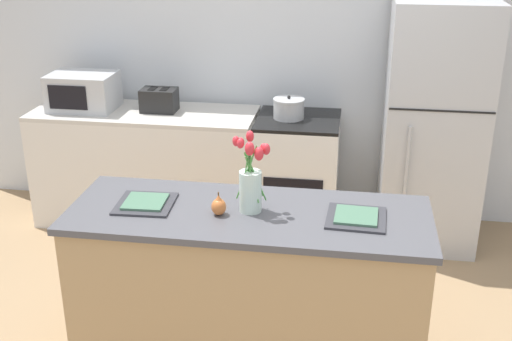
{
  "coord_description": "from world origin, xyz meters",
  "views": [
    {
      "loc": [
        0.48,
        -2.82,
        2.28
      ],
      "look_at": [
        0.0,
        0.25,
        1.02
      ],
      "focal_mm": 45.0,
      "sensor_mm": 36.0,
      "label": 1
    }
  ],
  "objects_px": {
    "pear_figurine": "(219,206)",
    "cooking_pot": "(289,108)",
    "stove_range": "(297,175)",
    "plate_setting_right": "(356,217)",
    "microwave": "(83,91)",
    "plate_setting_left": "(145,203)",
    "toaster": "(159,100)",
    "refrigerator": "(433,127)",
    "flower_vase": "(251,182)"
  },
  "relations": [
    {
      "from": "pear_figurine",
      "to": "refrigerator",
      "type": "bearing_deg",
      "value": 54.35
    },
    {
      "from": "refrigerator",
      "to": "cooking_pot",
      "type": "height_order",
      "value": "refrigerator"
    },
    {
      "from": "stove_range",
      "to": "plate_setting_right",
      "type": "height_order",
      "value": "plate_setting_right"
    },
    {
      "from": "refrigerator",
      "to": "pear_figurine",
      "type": "relative_size",
      "value": 14.51
    },
    {
      "from": "pear_figurine",
      "to": "plate_setting_right",
      "type": "height_order",
      "value": "pear_figurine"
    },
    {
      "from": "plate_setting_left",
      "to": "plate_setting_right",
      "type": "distance_m",
      "value": 1.06
    },
    {
      "from": "pear_figurine",
      "to": "flower_vase",
      "type": "bearing_deg",
      "value": 24.7
    },
    {
      "from": "stove_range",
      "to": "refrigerator",
      "type": "distance_m",
      "value": 1.04
    },
    {
      "from": "pear_figurine",
      "to": "cooking_pot",
      "type": "distance_m",
      "value": 1.66
    },
    {
      "from": "plate_setting_right",
      "to": "microwave",
      "type": "bearing_deg",
      "value": 142.04
    },
    {
      "from": "toaster",
      "to": "microwave",
      "type": "height_order",
      "value": "microwave"
    },
    {
      "from": "plate_setting_left",
      "to": "plate_setting_right",
      "type": "xyz_separation_m",
      "value": [
        1.06,
        0.0,
        0.0
      ]
    },
    {
      "from": "flower_vase",
      "to": "microwave",
      "type": "height_order",
      "value": "flower_vase"
    },
    {
      "from": "toaster",
      "to": "microwave",
      "type": "relative_size",
      "value": 0.58
    },
    {
      "from": "plate_setting_right",
      "to": "microwave",
      "type": "height_order",
      "value": "microwave"
    },
    {
      "from": "stove_range",
      "to": "plate_setting_right",
      "type": "xyz_separation_m",
      "value": [
        0.43,
        -1.6,
        0.46
      ]
    },
    {
      "from": "refrigerator",
      "to": "flower_vase",
      "type": "distance_m",
      "value": 1.9
    },
    {
      "from": "stove_range",
      "to": "plate_setting_right",
      "type": "relative_size",
      "value": 3.01
    },
    {
      "from": "flower_vase",
      "to": "plate_setting_right",
      "type": "bearing_deg",
      "value": -1.44
    },
    {
      "from": "plate_setting_left",
      "to": "cooking_pot",
      "type": "relative_size",
      "value": 1.3
    },
    {
      "from": "flower_vase",
      "to": "plate_setting_left",
      "type": "relative_size",
      "value": 1.36
    },
    {
      "from": "refrigerator",
      "to": "toaster",
      "type": "relative_size",
      "value": 6.24
    },
    {
      "from": "stove_range",
      "to": "refrigerator",
      "type": "height_order",
      "value": "refrigerator"
    },
    {
      "from": "plate_setting_right",
      "to": "flower_vase",
      "type": "bearing_deg",
      "value": 178.56
    },
    {
      "from": "plate_setting_left",
      "to": "microwave",
      "type": "bearing_deg",
      "value": 121.84
    },
    {
      "from": "flower_vase",
      "to": "toaster",
      "type": "xyz_separation_m",
      "value": [
        -0.95,
        1.61,
        -0.08
      ]
    },
    {
      "from": "pear_figurine",
      "to": "microwave",
      "type": "bearing_deg",
      "value": 129.93
    },
    {
      "from": "microwave",
      "to": "toaster",
      "type": "bearing_deg",
      "value": 2.7
    },
    {
      "from": "microwave",
      "to": "stove_range",
      "type": "bearing_deg",
      "value": 0.02
    },
    {
      "from": "plate_setting_right",
      "to": "cooking_pot",
      "type": "bearing_deg",
      "value": 107.33
    },
    {
      "from": "plate_setting_left",
      "to": "toaster",
      "type": "distance_m",
      "value": 1.68
    },
    {
      "from": "refrigerator",
      "to": "flower_vase",
      "type": "bearing_deg",
      "value": -123.23
    },
    {
      "from": "stove_range",
      "to": "pear_figurine",
      "type": "distance_m",
      "value": 1.74
    },
    {
      "from": "flower_vase",
      "to": "plate_setting_right",
      "type": "height_order",
      "value": "flower_vase"
    },
    {
      "from": "pear_figurine",
      "to": "cooking_pot",
      "type": "bearing_deg",
      "value": 84.27
    },
    {
      "from": "flower_vase",
      "to": "toaster",
      "type": "height_order",
      "value": "flower_vase"
    },
    {
      "from": "flower_vase",
      "to": "toaster",
      "type": "relative_size",
      "value": 1.44
    },
    {
      "from": "refrigerator",
      "to": "plate_setting_right",
      "type": "relative_size",
      "value": 5.93
    },
    {
      "from": "stove_range",
      "to": "flower_vase",
      "type": "xyz_separation_m",
      "value": [
        -0.09,
        -1.59,
        0.61
      ]
    },
    {
      "from": "toaster",
      "to": "microwave",
      "type": "xyz_separation_m",
      "value": [
        -0.58,
        -0.03,
        0.05
      ]
    },
    {
      "from": "refrigerator",
      "to": "toaster",
      "type": "distance_m",
      "value": 1.99
    },
    {
      "from": "stove_range",
      "to": "microwave",
      "type": "bearing_deg",
      "value": -179.98
    },
    {
      "from": "flower_vase",
      "to": "stove_range",
      "type": "bearing_deg",
      "value": 86.78
    },
    {
      "from": "stove_range",
      "to": "plate_setting_left",
      "type": "distance_m",
      "value": 1.78
    },
    {
      "from": "pear_figurine",
      "to": "cooking_pot",
      "type": "height_order",
      "value": "cooking_pot"
    },
    {
      "from": "flower_vase",
      "to": "microwave",
      "type": "relative_size",
      "value": 0.84
    },
    {
      "from": "plate_setting_left",
      "to": "cooking_pot",
      "type": "bearing_deg",
      "value": 70.78
    },
    {
      "from": "refrigerator",
      "to": "cooking_pot",
      "type": "relative_size",
      "value": 7.72
    },
    {
      "from": "cooking_pot",
      "to": "microwave",
      "type": "bearing_deg",
      "value": 179.99
    },
    {
      "from": "stove_range",
      "to": "pear_figurine",
      "type": "bearing_deg",
      "value": -98.14
    }
  ]
}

